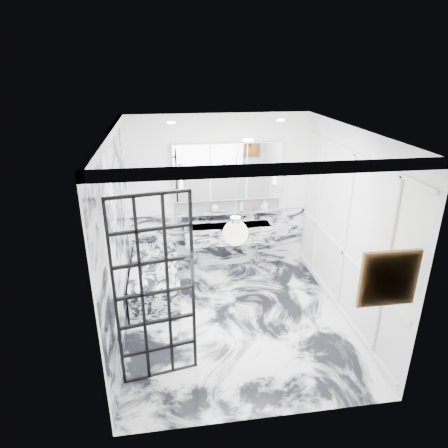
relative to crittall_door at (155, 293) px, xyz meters
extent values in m
plane|color=white|center=(1.11, 0.97, -1.16)|extent=(3.60, 3.60, 0.00)
plane|color=white|center=(1.11, 0.97, 1.64)|extent=(3.60, 3.60, 0.00)
plane|color=white|center=(1.11, 2.77, 0.24)|extent=(3.60, 0.00, 3.60)
plane|color=white|center=(1.11, -0.83, 0.24)|extent=(3.60, 0.00, 3.60)
plane|color=white|center=(-0.49, 0.97, 0.24)|extent=(0.00, 3.60, 3.60)
plane|color=white|center=(2.71, 0.97, 0.24)|extent=(0.00, 3.60, 3.60)
cube|color=white|center=(1.11, 2.74, -0.64)|extent=(3.18, 0.05, 1.05)
cube|color=white|center=(-0.48, 0.97, 0.18)|extent=(0.02, 3.56, 2.68)
cube|color=white|center=(2.69, 0.97, 0.14)|extent=(0.03, 3.40, 2.30)
imported|color=#8C5919|center=(1.50, 2.68, 0.03)|extent=(0.09, 0.09, 0.20)
imported|color=#4C4C51|center=(1.95, 2.68, 0.02)|extent=(0.10, 0.10, 0.18)
imported|color=silver|center=(1.92, 2.68, 0.01)|extent=(0.14, 0.14, 0.17)
sphere|color=white|center=(1.02, 2.68, 0.00)|extent=(0.14, 0.14, 0.14)
cylinder|color=#8C5919|center=(1.75, 2.68, -0.02)|extent=(0.04, 0.04, 0.10)
cylinder|color=silver|center=(0.20, 1.26, -0.55)|extent=(0.09, 0.09, 0.12)
cube|color=#C86014|center=(2.31, -0.79, 0.44)|extent=(0.50, 0.05, 0.50)
sphere|color=white|center=(0.85, -0.34, 0.83)|extent=(0.26, 0.26, 0.26)
cube|color=silver|center=(1.26, 2.52, -0.43)|extent=(1.60, 0.45, 0.30)
cube|color=silver|center=(1.26, 2.69, -0.09)|extent=(1.90, 0.14, 0.04)
cube|color=white|center=(1.26, 2.75, 0.04)|extent=(1.90, 0.03, 0.23)
cube|color=white|center=(1.26, 2.69, 0.66)|extent=(1.90, 0.16, 1.00)
cylinder|color=white|center=(0.44, 2.60, 0.62)|extent=(0.07, 0.07, 0.40)
cylinder|color=white|center=(2.08, 2.60, 0.62)|extent=(0.07, 0.07, 0.40)
cube|color=silver|center=(-0.07, 1.86, -0.89)|extent=(0.75, 1.65, 0.55)
camera|label=1|loc=(0.20, -3.94, 2.42)|focal=32.00mm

